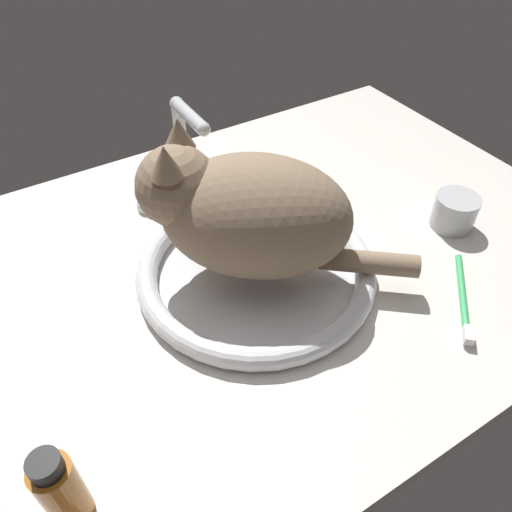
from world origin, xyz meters
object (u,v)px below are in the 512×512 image
faucet (186,162)px  metal_jar (455,212)px  cat (241,212)px  amber_bottle (61,489)px  sink_basin (256,269)px  toothbrush (463,299)px

faucet → metal_jar: (33.25, -29.01, -4.46)cm
cat → amber_bottle: (-30.97, -19.74, -6.63)cm
sink_basin → amber_bottle: (-32.50, -18.52, 3.80)cm
cat → metal_jar: size_ratio=4.86×
cat → metal_jar: bearing=-12.8°
sink_basin → cat: size_ratio=1.02×
toothbrush → sink_basin: bearing=138.6°
cat → metal_jar: 36.78cm
sink_basin → amber_bottle: amber_bottle is taller
cat → metal_jar: cat is taller
sink_basin → amber_bottle: size_ratio=3.13×
faucet → amber_bottle: size_ratio=1.67×
sink_basin → cat: (-1.53, 1.22, 10.44)cm
amber_bottle → toothbrush: amber_bottle is taller
amber_bottle → toothbrush: size_ratio=0.85×
sink_basin → cat: cat is taller
sink_basin → metal_jar: size_ratio=4.97×
amber_bottle → faucet: bearing=51.5°
faucet → cat: size_ratio=0.54×
faucet → metal_jar: faucet is taller
amber_bottle → metal_jar: bearing=10.2°
metal_jar → cat: bearing=167.2°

